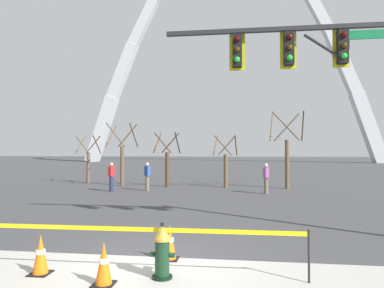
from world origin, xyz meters
name	(u,v)px	position (x,y,z in m)	size (l,w,h in m)	color
ground_plane	(155,260)	(0.00, 0.00, 0.00)	(240.00, 240.00, 0.00)	#3D3D3F
fire_hydrant	(162,252)	(0.38, -1.01, 0.47)	(0.46, 0.48, 0.99)	black
caution_tape_barrier	(144,240)	(0.02, -0.95, 0.64)	(5.84, 0.12, 0.92)	#232326
traffic_cone_by_hydrant	(41,255)	(-1.88, -1.12, 0.36)	(0.36, 0.36, 0.73)	black
traffic_cone_mid_sidewalk	(104,264)	(-0.53, -1.45, 0.36)	(0.36, 0.36, 0.73)	black
traffic_cone_curb_edge	(170,242)	(0.30, 0.03, 0.36)	(0.36, 0.36, 0.73)	black
traffic_signal_gantry	(329,76)	(4.16, 2.58, 4.27)	(6.42, 0.44, 6.00)	#232326
monument_arch	(229,57)	(0.00, 59.18, 20.18)	(56.98, 2.26, 45.50)	silver
tree_far_left	(88,162)	(-8.61, 15.84, 1.47)	(1.55, 1.56, 3.32)	brown
tree_left_mid	(122,158)	(-5.67, 14.37, 1.79)	(1.86, 1.87, 4.02)	brown
tree_center_left	(167,163)	(-2.68, 14.19, 1.51)	(1.58, 1.59, 3.40)	#473323
tree_center_right	(226,164)	(0.97, 14.18, 1.42)	(1.50, 1.50, 3.21)	brown
tree_right_mid	(287,155)	(4.61, 14.05, 2.03)	(2.10, 2.11, 4.56)	brown
pedestrian_walking_left	(266,178)	(3.18, 11.40, 0.82)	(0.30, 0.39, 1.59)	brown
pedestrian_standing_center	(147,176)	(-3.36, 11.95, 0.82)	(0.39, 0.37, 1.59)	brown
pedestrian_walking_right	(111,177)	(-5.23, 11.32, 0.82)	(0.31, 0.39, 1.59)	#232847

